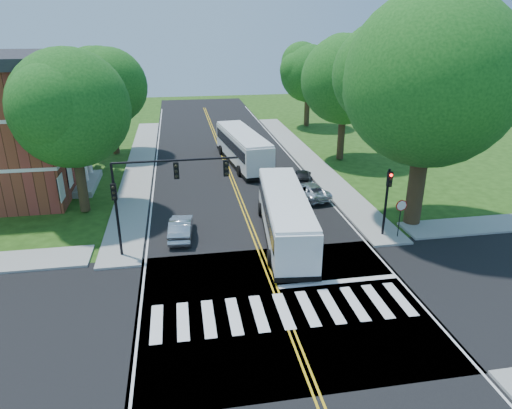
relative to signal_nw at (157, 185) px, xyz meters
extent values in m
plane|color=#1E3F0F|center=(5.86, -6.43, -4.38)|extent=(140.00, 140.00, 0.00)
cube|color=black|center=(5.86, 11.57, -4.37)|extent=(14.00, 96.00, 0.01)
cube|color=black|center=(5.86, -6.43, -4.37)|extent=(60.00, 12.00, 0.01)
cube|color=gold|center=(5.86, 15.57, -4.36)|extent=(0.36, 70.00, 0.01)
cube|color=silver|center=(-0.94, 15.57, -4.36)|extent=(0.12, 70.00, 0.01)
cube|color=silver|center=(12.66, 15.57, -4.36)|extent=(0.12, 70.00, 0.01)
cube|color=silver|center=(5.86, -6.93, -4.36)|extent=(12.60, 3.00, 0.01)
cube|color=silver|center=(9.36, -4.83, -4.36)|extent=(6.60, 0.40, 0.01)
cube|color=gray|center=(-2.44, 18.57, -4.30)|extent=(2.60, 40.00, 0.15)
cube|color=gray|center=(14.16, 18.57, -4.30)|extent=(2.60, 40.00, 0.15)
cylinder|color=#312113|center=(16.86, 1.57, -1.23)|extent=(1.10, 1.10, 6.00)
sphere|color=#2C7823|center=(16.86, 1.57, 5.28)|extent=(10.80, 10.80, 10.80)
cylinder|color=#312113|center=(-5.64, 7.57, -1.83)|extent=(0.70, 0.70, 4.80)
sphere|color=#2C7823|center=(-5.64, 7.57, 3.17)|extent=(8.00, 8.00, 8.00)
cylinder|color=#312113|center=(-5.14, 23.57, -2.03)|extent=(0.70, 0.70, 4.40)
sphere|color=#2C7823|center=(-5.14, 23.57, 2.64)|extent=(7.60, 7.60, 7.60)
cylinder|color=#312113|center=(17.36, 17.57, -1.73)|extent=(0.70, 0.70, 5.00)
sphere|color=#2C7823|center=(17.36, 17.57, 3.50)|extent=(8.40, 8.40, 8.40)
cylinder|color=#312113|center=(18.36, 33.57, -2.03)|extent=(0.70, 0.70, 4.40)
sphere|color=#2C7823|center=(18.36, 33.57, 2.51)|extent=(7.20, 7.20, 7.20)
cube|color=silver|center=(-6.54, 13.57, 0.02)|extent=(1.40, 6.00, 0.45)
cube|color=gray|center=(-6.54, 13.57, -4.13)|extent=(1.80, 6.00, 0.50)
cylinder|color=silver|center=(-6.54, 11.37, -2.28)|extent=(0.50, 0.50, 4.20)
cylinder|color=silver|center=(-6.54, 13.57, -2.28)|extent=(0.50, 0.50, 4.20)
cylinder|color=silver|center=(-6.54, 15.77, -2.28)|extent=(0.50, 0.50, 4.20)
cylinder|color=black|center=(-2.34, 0.07, -1.93)|extent=(0.16, 0.16, 4.60)
cube|color=black|center=(-2.34, -0.08, -0.23)|extent=(0.30, 0.22, 0.95)
sphere|color=black|center=(-2.34, -0.22, 0.07)|extent=(0.18, 0.18, 0.18)
cylinder|color=black|center=(1.16, 0.07, 1.37)|extent=(7.00, 0.12, 0.12)
cube|color=black|center=(1.16, -0.08, 0.82)|extent=(0.30, 0.22, 0.95)
cube|color=black|center=(3.96, -0.08, 0.82)|extent=(0.30, 0.22, 0.95)
cylinder|color=black|center=(14.06, 0.07, -2.03)|extent=(0.16, 0.16, 4.40)
cube|color=black|center=(14.06, -0.08, -0.43)|extent=(0.30, 0.22, 0.95)
sphere|color=#FF0A05|center=(14.06, -0.22, -0.13)|extent=(0.18, 0.18, 0.18)
cylinder|color=black|center=(14.86, -0.43, -3.13)|extent=(0.06, 0.06, 2.20)
cylinder|color=#A50A07|center=(14.86, -0.46, -2.08)|extent=(0.76, 0.04, 0.76)
cube|color=white|center=(7.73, 0.91, -2.86)|extent=(3.68, 11.64, 2.67)
cube|color=black|center=(7.73, 0.91, -2.38)|extent=(3.66, 10.85, 0.92)
cube|color=black|center=(8.35, 6.64, -2.53)|extent=(2.37, 0.35, 1.55)
cube|color=orange|center=(8.35, 6.64, -1.65)|extent=(1.65, 0.28, 0.31)
cube|color=black|center=(7.73, 0.91, -4.05)|extent=(3.74, 11.74, 0.29)
cube|color=white|center=(7.73, 0.91, -1.48)|extent=(3.59, 11.29, 0.21)
cylinder|color=black|center=(9.39, 4.53, -3.90)|extent=(0.41, 0.96, 0.93)
cylinder|color=black|center=(6.89, 4.80, -3.90)|extent=(0.41, 0.96, 0.93)
cylinder|color=black|center=(8.62, -2.70, -3.90)|extent=(0.41, 0.96, 0.93)
cylinder|color=black|center=(6.11, -2.43, -3.90)|extent=(0.41, 0.96, 0.93)
cube|color=white|center=(7.50, 17.86, -2.80)|extent=(3.99, 12.18, 2.79)
cube|color=black|center=(7.50, 17.86, -2.29)|extent=(3.96, 11.35, 0.96)
cube|color=black|center=(6.78, 23.85, -2.44)|extent=(2.47, 0.39, 1.62)
cube|color=orange|center=(6.78, 23.85, -1.53)|extent=(1.72, 0.30, 0.32)
cube|color=black|center=(7.50, 17.86, -4.03)|extent=(4.05, 12.28, 0.30)
cube|color=white|center=(7.50, 17.86, -1.35)|extent=(3.89, 11.81, 0.22)
cylinder|color=black|center=(8.33, 21.94, -3.88)|extent=(0.44, 1.00, 0.97)
cylinder|color=black|center=(5.72, 21.63, -3.88)|extent=(0.44, 1.00, 0.97)
cylinder|color=black|center=(9.24, 14.40, -3.88)|extent=(0.44, 1.00, 0.97)
cylinder|color=black|center=(6.62, 14.08, -3.88)|extent=(0.44, 1.00, 0.97)
imported|color=#ADAFB4|center=(1.18, 2.16, -3.71)|extent=(1.72, 4.07, 1.31)
imported|color=silver|center=(11.28, 7.63, -3.76)|extent=(2.89, 4.69, 1.21)
imported|color=black|center=(11.70, 11.26, -3.80)|extent=(2.47, 4.14, 1.13)
camera|label=1|loc=(1.39, -24.91, 8.51)|focal=32.00mm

